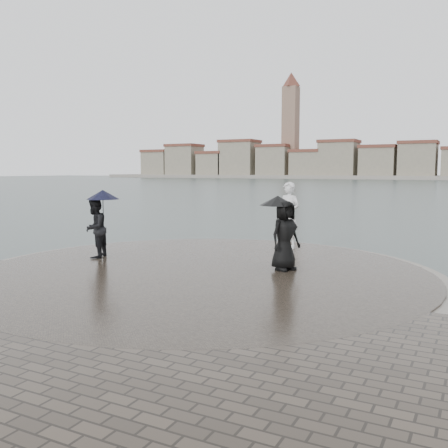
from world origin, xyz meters
The scene contains 7 objects.
ground centered at (0.00, 0.00, 0.00)m, with size 400.00×400.00×0.00m, color #2B3835.
kerb_ring centered at (0.00, 3.50, 0.16)m, with size 12.50×12.50×0.32m, color gray.
quay_tip centered at (0.00, 3.50, 0.18)m, with size 11.90×11.90×0.36m, color #2D261E.
statue centered at (0.77, 8.02, 1.48)m, with size 0.81×0.53×2.23m, color white.
visitor_left centered at (-3.67, 3.61, 1.46)m, with size 1.20×1.11×2.04m.
visitor_right centered at (1.92, 4.48, 1.46)m, with size 1.20×1.12×1.95m.
far_skyline centered at (-6.29, 160.71, 5.61)m, with size 260.00×20.00×37.00m.
Camera 1 is at (6.51, -7.76, 2.99)m, focal length 40.00 mm.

